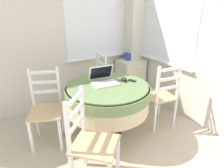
# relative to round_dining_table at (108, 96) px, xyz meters

# --- Properties ---
(corner_room_shell) EXTENTS (4.11, 4.54, 2.55)m
(corner_room_shell) POSITION_rel_round_dining_table_xyz_m (0.44, 0.14, 0.70)
(corner_room_shell) COLOR beige
(corner_room_shell) RESTS_ON ground_plane
(round_dining_table) EXTENTS (1.06, 1.06, 0.73)m
(round_dining_table) POSITION_rel_round_dining_table_xyz_m (0.00, 0.00, 0.00)
(round_dining_table) COLOR #4C3D2D
(round_dining_table) RESTS_ON ground_plane
(laptop) EXTENTS (0.34, 0.32, 0.21)m
(laptop) POSITION_rel_round_dining_table_xyz_m (-0.01, 0.09, 0.19)
(laptop) COLOR white
(laptop) RESTS_ON round_dining_table
(computer_mouse) EXTENTS (0.07, 0.10, 0.05)m
(computer_mouse) POSITION_rel_round_dining_table_xyz_m (0.25, 0.01, 0.18)
(computer_mouse) COLOR black
(computer_mouse) RESTS_ON round_dining_table
(cell_phone) EXTENTS (0.08, 0.12, 0.01)m
(cell_phone) POSITION_rel_round_dining_table_xyz_m (0.34, -0.04, 0.15)
(cell_phone) COLOR black
(cell_phone) RESTS_ON round_dining_table
(dining_chair_near_back_window) EXTENTS (0.44, 0.41, 0.95)m
(dining_chair_near_back_window) POSITION_rel_round_dining_table_xyz_m (0.17, 0.76, -0.12)
(dining_chair_near_back_window) COLOR tan
(dining_chair_near_back_window) RESTS_ON ground_plane
(dining_chair_near_right_window) EXTENTS (0.44, 0.46, 0.95)m
(dining_chair_near_right_window) POSITION_rel_round_dining_table_xyz_m (0.75, -0.16, -0.12)
(dining_chair_near_right_window) COLOR tan
(dining_chair_near_right_window) RESTS_ON ground_plane
(dining_chair_camera_near) EXTENTS (0.56, 0.56, 0.95)m
(dining_chair_camera_near) POSITION_rel_round_dining_table_xyz_m (-0.51, -0.57, -0.12)
(dining_chair_camera_near) COLOR tan
(dining_chair_camera_near) RESTS_ON ground_plane
(dining_chair_left_flank) EXTENTS (0.51, 0.53, 0.95)m
(dining_chair_left_flank) POSITION_rel_round_dining_table_xyz_m (-0.71, 0.28, -0.12)
(dining_chair_left_flank) COLOR tan
(dining_chair_left_flank) RESTS_ON ground_plane
(corner_cabinet) EXTENTS (0.47, 0.43, 0.69)m
(corner_cabinet) POSITION_rel_round_dining_table_xyz_m (1.01, 0.91, -0.23)
(corner_cabinet) COLOR silver
(corner_cabinet) RESTS_ON ground_plane
(storage_box) EXTENTS (0.21, 0.15, 0.12)m
(storage_box) POSITION_rel_round_dining_table_xyz_m (1.03, 0.96, 0.17)
(storage_box) COLOR #2D4C93
(storage_box) RESTS_ON corner_cabinet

